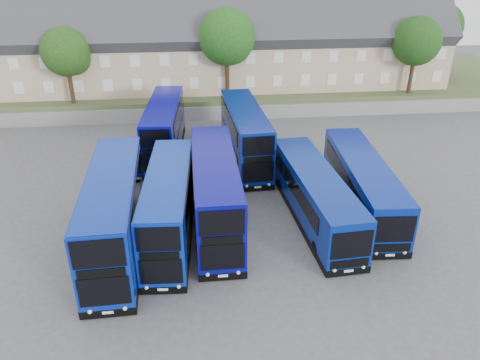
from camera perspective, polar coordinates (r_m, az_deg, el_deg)
name	(u,v)px	position (r m, az deg, el deg)	size (l,w,h in m)	color
ground	(229,253)	(28.71, -1.41, -8.87)	(120.00, 120.00, 0.00)	#4E4E53
retaining_wall	(210,113)	(49.91, -3.68, 8.11)	(70.00, 0.40, 1.50)	slate
earth_bank	(206,85)	(59.40, -4.14, 11.43)	(80.00, 20.00, 2.00)	#465630
terrace_row	(206,46)	(54.23, -4.17, 16.01)	(54.00, 10.40, 11.20)	tan
dd_front_left	(115,215)	(28.75, -15.03, -4.12)	(3.27, 12.38, 4.89)	#08259B
dd_front_mid	(169,208)	(29.28, -8.63, -3.35)	(3.14, 11.29, 4.44)	#0829A0
dd_front_right	(215,194)	(30.21, -3.02, -1.71)	(2.81, 11.95, 4.74)	#070783
dd_rear_left	(164,130)	(41.62, -9.20, 6.08)	(3.39, 11.56, 4.54)	#080A9F
dd_rear_right	(245,136)	(39.58, 0.63, 5.41)	(3.31, 11.80, 4.64)	#071E8E
coach_east_a	(315,197)	(31.51, 9.12, -2.07)	(3.56, 12.78, 3.45)	navy
coach_east_b	(362,185)	(33.69, 14.67, -0.59)	(3.42, 12.99, 3.52)	navy
tree_west	(67,54)	(50.78, -20.29, 14.26)	(4.80, 4.80, 7.65)	#382314
tree_mid	(228,39)	(49.76, -1.45, 16.81)	(5.76, 5.76, 9.18)	#382314
tree_east	(417,43)	(54.71, 20.81, 15.36)	(5.12, 5.12, 8.16)	#382314
tree_far	(440,28)	(63.52, 23.21, 16.67)	(5.44, 5.44, 8.67)	#382314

